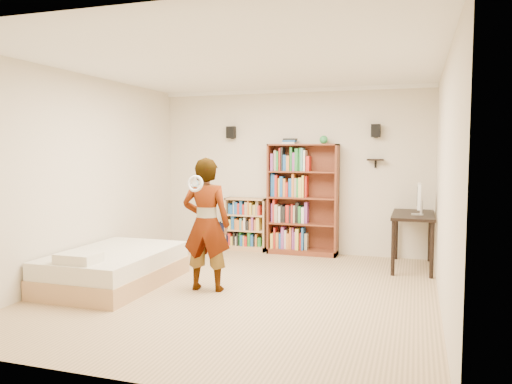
% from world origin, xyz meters
% --- Properties ---
extents(ground, '(4.50, 5.00, 0.01)m').
position_xyz_m(ground, '(0.00, 0.00, 0.00)').
color(ground, tan).
rests_on(ground, ground).
extents(room_shell, '(4.52, 5.02, 2.71)m').
position_xyz_m(room_shell, '(0.00, 0.00, 1.76)').
color(room_shell, beige).
rests_on(room_shell, ground).
extents(crown_molding, '(4.50, 5.00, 0.06)m').
position_xyz_m(crown_molding, '(0.00, 0.00, 2.67)').
color(crown_molding, white).
rests_on(crown_molding, room_shell).
extents(speaker_left, '(0.14, 0.12, 0.20)m').
position_xyz_m(speaker_left, '(-1.05, 2.40, 2.00)').
color(speaker_left, black).
rests_on(speaker_left, room_shell).
extents(speaker_right, '(0.14, 0.12, 0.20)m').
position_xyz_m(speaker_right, '(1.35, 2.40, 2.00)').
color(speaker_right, black).
rests_on(speaker_right, room_shell).
extents(wall_shelf, '(0.25, 0.16, 0.02)m').
position_xyz_m(wall_shelf, '(1.35, 2.41, 1.55)').
color(wall_shelf, black).
rests_on(wall_shelf, room_shell).
extents(tall_bookshelf, '(1.14, 0.33, 1.80)m').
position_xyz_m(tall_bookshelf, '(0.22, 2.33, 0.90)').
color(tall_bookshelf, brown).
rests_on(tall_bookshelf, ground).
extents(low_bookshelf, '(0.71, 0.27, 0.89)m').
position_xyz_m(low_bookshelf, '(-0.77, 2.37, 0.44)').
color(low_bookshelf, tan).
rests_on(low_bookshelf, ground).
extents(computer_desk, '(0.58, 1.16, 0.79)m').
position_xyz_m(computer_desk, '(1.94, 1.87, 0.40)').
color(computer_desk, black).
rests_on(computer_desk, ground).
extents(imac, '(0.13, 0.45, 0.44)m').
position_xyz_m(imac, '(1.99, 1.75, 1.01)').
color(imac, white).
rests_on(imac, computer_desk).
extents(daybed, '(1.20, 1.84, 0.54)m').
position_xyz_m(daybed, '(-1.63, -0.24, 0.27)').
color(daybed, white).
rests_on(daybed, ground).
extents(person, '(0.62, 0.44, 1.61)m').
position_xyz_m(person, '(-0.43, -0.09, 0.81)').
color(person, black).
rests_on(person, ground).
extents(wii_wheel, '(0.19, 0.07, 0.20)m').
position_xyz_m(wii_wheel, '(-0.43, -0.39, 1.32)').
color(wii_wheel, white).
rests_on(wii_wheel, person).
extents(navy_bag, '(0.38, 0.30, 0.45)m').
position_xyz_m(navy_bag, '(-1.22, 2.31, 0.23)').
color(navy_bag, black).
rests_on(navy_bag, ground).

